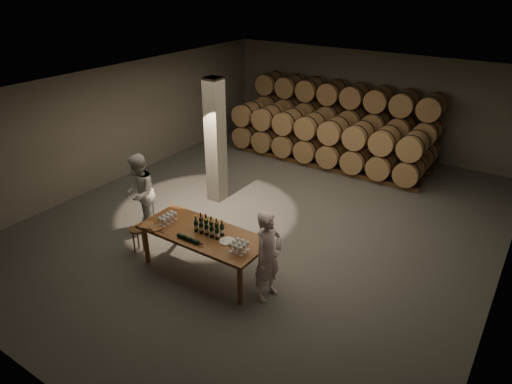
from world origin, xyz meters
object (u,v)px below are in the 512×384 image
Objects in this scene: notebook_near at (156,228)px; person_woman at (139,193)px; stool at (137,233)px; person_man at (268,256)px; bottle_cluster at (209,228)px; tasting_table at (203,237)px; plate at (227,241)px.

person_woman is at bearing 167.41° from notebook_near.
stool is 3.16m from person_man.
tasting_table is at bearing -160.60° from bottle_cluster.
person_woman reaches higher than bottle_cluster.
person_man is (1.47, 0.03, 0.09)m from tasting_table.
bottle_cluster is 1.36m from person_man.
stool is at bearing -174.18° from plate.
tasting_table is 1.47× the size of person_man.
person_man is (0.88, 0.04, -0.03)m from plate.
person_man is at bearing 1.33° from tasting_table.
person_man is at bearing 30.75° from notebook_near.
plate is at bearing 43.38° from person_woman.
person_man is 3.78m from person_woman.
plate is 2.30m from stool.
bottle_cluster is 2.40× the size of notebook_near.
stool is at bearing -171.17° from bottle_cluster.
notebook_near is at bearing -164.40° from plate.
plate reaches higher than tasting_table.
tasting_table is 0.26m from bottle_cluster.
stool is (-1.65, -0.23, -0.35)m from tasting_table.
stool is at bearing 102.33° from person_man.
stool is (-0.78, 0.18, -0.47)m from notebook_near.
bottle_cluster is 2.44m from person_woman.
notebook_near is 0.14× the size of person_man.
tasting_table is 0.60m from plate.
person_woman is at bearing 130.96° from stool.
tasting_table is 1.47m from person_man.
notebook_near is (-0.87, -0.41, 0.12)m from tasting_table.
notebook_near is at bearing -12.82° from stool.
person_woman is at bearing 90.53° from person_man.
plate is 2.91m from person_woman.
person_woman is (-2.87, 0.49, 0.01)m from plate.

